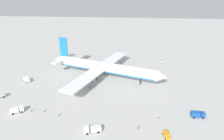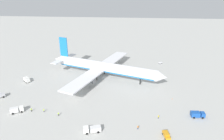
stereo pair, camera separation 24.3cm
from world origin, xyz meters
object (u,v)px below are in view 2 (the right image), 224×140
baggage_cart_0 (160,63)px  ground_worker_3 (44,110)px  service_truck_0 (17,110)px  ground_worker_1 (138,127)px  service_truck_2 (197,114)px  ground_worker_0 (158,117)px  service_truck_1 (27,80)px  traffic_cone_0 (172,99)px  service_truck_3 (92,129)px  airliner (103,67)px  ground_worker_4 (58,114)px  service_van (166,135)px  traffic_cone_1 (122,58)px  ground_worker_2 (31,110)px

baggage_cart_0 → ground_worker_3: (-61.24, -71.55, 0.13)m
service_truck_0 → ground_worker_1: size_ratio=3.37×
service_truck_2 → ground_worker_1: size_ratio=3.40×
baggage_cart_0 → ground_worker_0: (-9.29, -71.28, 0.23)m
service_truck_0 → service_truck_1: 33.98m
traffic_cone_0 → service_truck_3: bearing=-140.9°
service_truck_1 → service_truck_0: bearing=-69.4°
service_truck_3 → ground_worker_0: (27.15, 11.63, -0.41)m
service_truck_3 → airliner: bearing=93.3°
service_truck_2 → ground_worker_4: 61.67m
traffic_cone_0 → ground_worker_0: bearing=-116.9°
service_van → ground_worker_0: service_van is taller
service_truck_2 → ground_worker_1: 28.48m
airliner → baggage_cart_0: airliner is taller
ground_worker_4 → traffic_cone_0: (53.30, 20.20, -0.57)m
ground_worker_4 → traffic_cone_0: 57.00m
service_truck_2 → ground_worker_0: 17.45m
ground_worker_3 → traffic_cone_0: size_ratio=2.95×
baggage_cart_0 → ground_worker_4: bearing=-126.0°
service_truck_0 → traffic_cone_0: 75.69m
ground_worker_0 → traffic_cone_1: size_ratio=3.26×
service_truck_1 → ground_worker_2: 35.34m
airliner → ground_worker_2: 50.58m
ground_worker_2 → ground_worker_3: bearing=1.8°
service_truck_3 → service_truck_1: bearing=139.6°
service_truck_1 → service_van: (77.61, -41.50, -0.43)m
baggage_cart_0 → traffic_cone_1: bearing=161.2°
traffic_cone_0 → traffic_cone_1: same height
ground_worker_0 → service_truck_0: bearing=-178.3°
airliner → ground_worker_4: airliner is taller
baggage_cart_0 → ground_worker_4: ground_worker_4 is taller
ground_worker_3 → traffic_cone_1: 87.56m
baggage_cart_0 → ground_worker_4: 91.04m
airliner → ground_worker_3: (-21.72, -41.74, -6.12)m
service_truck_0 → ground_worker_1: 55.30m
service_truck_2 → ground_worker_3: size_ratio=3.72×
service_truck_2 → ground_worker_1: bearing=-157.2°
ground_worker_3 → baggage_cart_0: bearing=49.4°
baggage_cart_0 → ground_worker_3: size_ratio=1.98×
service_truck_0 → service_truck_1: (-11.94, 31.81, -0.05)m
service_truck_0 → service_truck_3: (36.86, -9.71, -0.18)m
ground_worker_1 → airliner: bearing=113.1°
service_truck_1 → ground_worker_1: bearing=-29.6°
service_truck_1 → ground_worker_4: 45.24m
ground_worker_4 → airliner: bearing=72.3°
service_truck_1 → ground_worker_3: bearing=-51.5°
service_truck_1 → ground_worker_0: (75.95, -29.89, -0.55)m
ground_worker_1 → ground_worker_3: (-42.90, 7.83, -0.09)m
service_van → service_truck_1: bearing=151.9°
service_truck_2 → ground_worker_2: service_truck_2 is taller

